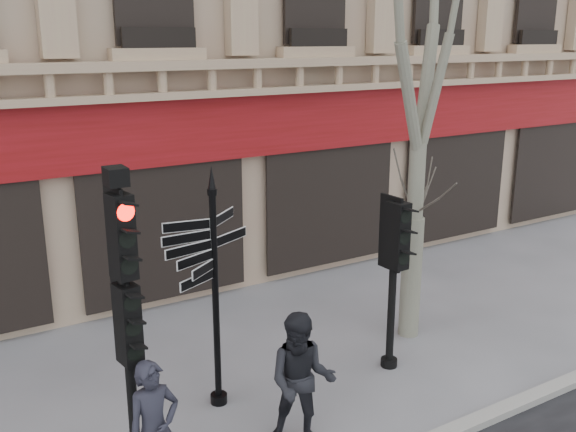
% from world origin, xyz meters
% --- Properties ---
extents(ground, '(80.00, 80.00, 0.00)m').
position_xyz_m(ground, '(0.00, 0.00, 0.00)').
color(ground, slate).
rests_on(ground, ground).
extents(fingerpost, '(1.87, 1.87, 3.66)m').
position_xyz_m(fingerpost, '(-0.70, 1.06, 2.46)').
color(fingerpost, black).
rests_on(fingerpost, ground).
extents(traffic_signal_main, '(0.48, 0.37, 3.98)m').
position_xyz_m(traffic_signal_main, '(-2.31, 0.07, 2.51)').
color(traffic_signal_main, black).
rests_on(traffic_signal_main, ground).
extents(traffic_signal_secondary, '(0.50, 0.37, 2.87)m').
position_xyz_m(traffic_signal_secondary, '(2.23, 0.59, 2.00)').
color(traffic_signal_secondary, black).
rests_on(traffic_signal_secondary, ground).
extents(pedestrian_a, '(0.68, 0.48, 1.76)m').
position_xyz_m(pedestrian_a, '(-2.20, -0.39, 0.88)').
color(pedestrian_a, '#21212C').
rests_on(pedestrian_a, ground).
extents(pedestrian_b, '(1.17, 1.13, 1.91)m').
position_xyz_m(pedestrian_b, '(-0.18, -0.45, 0.95)').
color(pedestrian_b, black).
rests_on(pedestrian_b, ground).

